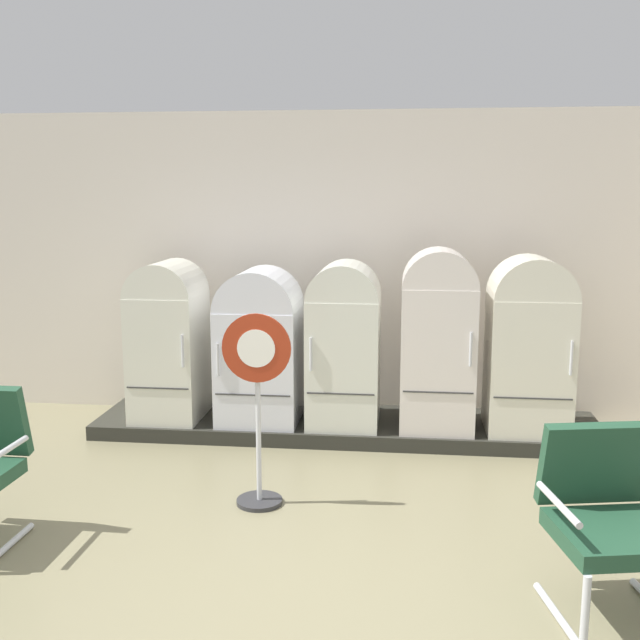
% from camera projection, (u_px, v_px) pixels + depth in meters
% --- Properties ---
extents(ground, '(12.00, 10.00, 0.05)m').
position_uv_depth(ground, '(299.00, 634.00, 3.68)').
color(ground, '#7D7658').
extents(back_wall, '(11.76, 0.12, 2.87)m').
position_uv_depth(back_wall, '(352.00, 265.00, 7.00)').
color(back_wall, silver).
rests_on(back_wall, ground).
extents(display_plinth, '(4.46, 0.95, 0.13)m').
position_uv_depth(display_plinth, '(346.00, 426.00, 6.62)').
color(display_plinth, '#2A2A24').
rests_on(display_plinth, ground).
extents(refrigerator_0, '(0.59, 0.71, 1.41)m').
position_uv_depth(refrigerator_0, '(168.00, 335.00, 6.56)').
color(refrigerator_0, silver).
rests_on(refrigerator_0, display_plinth).
extents(refrigerator_1, '(0.70, 0.72, 1.35)m').
position_uv_depth(refrigerator_1, '(260.00, 342.00, 6.48)').
color(refrigerator_1, white).
rests_on(refrigerator_1, display_plinth).
extents(refrigerator_2, '(0.61, 0.71, 1.42)m').
position_uv_depth(refrigerator_2, '(344.00, 339.00, 6.39)').
color(refrigerator_2, silver).
rests_on(refrigerator_2, display_plinth).
extents(refrigerator_3, '(0.62, 0.64, 1.54)m').
position_uv_depth(refrigerator_3, '(438.00, 334.00, 6.26)').
color(refrigerator_3, silver).
rests_on(refrigerator_3, display_plinth).
extents(refrigerator_4, '(0.68, 0.64, 1.49)m').
position_uv_depth(refrigerator_4, '(529.00, 340.00, 6.18)').
color(refrigerator_4, silver).
rests_on(refrigerator_4, display_plinth).
extents(armchair_right, '(0.74, 0.77, 0.96)m').
position_uv_depth(armchair_right, '(609.00, 512.00, 3.77)').
color(armchair_right, silver).
rests_on(armchair_right, ground).
extents(sign_stand, '(0.47, 0.32, 1.35)m').
position_uv_depth(sign_stand, '(258.00, 413.00, 5.01)').
color(sign_stand, '#2D2D30').
rests_on(sign_stand, ground).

